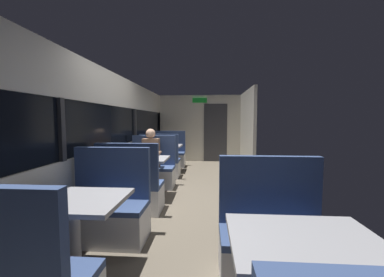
{
  "coord_description": "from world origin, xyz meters",
  "views": [
    {
      "loc": [
        0.31,
        -4.08,
        1.44
      ],
      "look_at": [
        -0.22,
        3.44,
        0.85
      ],
      "focal_mm": 22.06,
      "sensor_mm": 36.0,
      "label": 1
    }
  ],
  "objects_px": {
    "bench_front_aisle_facing_entry": "(273,244)",
    "seated_passenger": "(151,163)",
    "dining_table_near_window": "(74,209)",
    "bench_far_window_facing_entry": "(170,156)",
    "dining_table_mid_window": "(143,163)",
    "bench_mid_window_facing_entry": "(152,172)",
    "bench_mid_window_facing_end": "(131,191)",
    "dining_table_far_window": "(165,149)",
    "bench_near_window_facing_entry": "(108,212)",
    "dining_table_front_aisle": "(306,255)",
    "bench_far_window_facing_end": "(160,164)"
  },
  "relations": [
    {
      "from": "dining_table_near_window",
      "to": "bench_mid_window_facing_end",
      "type": "height_order",
      "value": "bench_mid_window_facing_end"
    },
    {
      "from": "bench_mid_window_facing_entry",
      "to": "seated_passenger",
      "type": "relative_size",
      "value": 0.87
    },
    {
      "from": "bench_near_window_facing_entry",
      "to": "dining_table_mid_window",
      "type": "height_order",
      "value": "bench_near_window_facing_entry"
    },
    {
      "from": "bench_far_window_facing_entry",
      "to": "dining_table_front_aisle",
      "type": "bearing_deg",
      "value": -72.9
    },
    {
      "from": "dining_table_near_window",
      "to": "dining_table_front_aisle",
      "type": "xyz_separation_m",
      "value": [
        1.79,
        -0.6,
        0.0
      ]
    },
    {
      "from": "bench_near_window_facing_entry",
      "to": "dining_table_front_aisle",
      "type": "height_order",
      "value": "bench_near_window_facing_entry"
    },
    {
      "from": "dining_table_front_aisle",
      "to": "seated_passenger",
      "type": "relative_size",
      "value": 0.71
    },
    {
      "from": "dining_table_front_aisle",
      "to": "bench_mid_window_facing_entry",
      "type": "bearing_deg",
      "value": 116.7
    },
    {
      "from": "dining_table_front_aisle",
      "to": "dining_table_mid_window",
      "type": "bearing_deg",
      "value": 122.04
    },
    {
      "from": "bench_far_window_facing_end",
      "to": "seated_passenger",
      "type": "xyz_separation_m",
      "value": [
        0.0,
        -0.93,
        0.21
      ]
    },
    {
      "from": "bench_near_window_facing_entry",
      "to": "bench_far_window_facing_entry",
      "type": "distance_m",
      "value": 4.52
    },
    {
      "from": "dining_table_near_window",
      "to": "bench_far_window_facing_entry",
      "type": "height_order",
      "value": "bench_far_window_facing_entry"
    },
    {
      "from": "bench_front_aisle_facing_entry",
      "to": "seated_passenger",
      "type": "bearing_deg",
      "value": 122.7
    },
    {
      "from": "dining_table_near_window",
      "to": "seated_passenger",
      "type": "bearing_deg",
      "value": 90.0
    },
    {
      "from": "dining_table_mid_window",
      "to": "dining_table_far_window",
      "type": "bearing_deg",
      "value": 90.0
    },
    {
      "from": "dining_table_near_window",
      "to": "bench_far_window_facing_entry",
      "type": "relative_size",
      "value": 0.82
    },
    {
      "from": "bench_front_aisle_facing_entry",
      "to": "bench_mid_window_facing_entry",
      "type": "bearing_deg",
      "value": 122.04
    },
    {
      "from": "bench_front_aisle_facing_entry",
      "to": "seated_passenger",
      "type": "relative_size",
      "value": 0.87
    },
    {
      "from": "dining_table_mid_window",
      "to": "bench_far_window_facing_entry",
      "type": "xyz_separation_m",
      "value": [
        0.0,
        2.96,
        -0.31
      ]
    },
    {
      "from": "bench_mid_window_facing_entry",
      "to": "dining_table_far_window",
      "type": "xyz_separation_m",
      "value": [
        0.0,
        1.56,
        0.31
      ]
    },
    {
      "from": "dining_table_near_window",
      "to": "bench_near_window_facing_entry",
      "type": "bearing_deg",
      "value": 90.0
    },
    {
      "from": "bench_front_aisle_facing_entry",
      "to": "seated_passenger",
      "type": "height_order",
      "value": "seated_passenger"
    },
    {
      "from": "bench_mid_window_facing_end",
      "to": "bench_mid_window_facing_entry",
      "type": "height_order",
      "value": "same"
    },
    {
      "from": "dining_table_far_window",
      "to": "bench_front_aisle_facing_entry",
      "type": "distance_m",
      "value": 4.78
    },
    {
      "from": "bench_mid_window_facing_end",
      "to": "bench_near_window_facing_entry",
      "type": "bearing_deg",
      "value": -90.0
    },
    {
      "from": "bench_near_window_facing_entry",
      "to": "bench_far_window_facing_entry",
      "type": "height_order",
      "value": "same"
    },
    {
      "from": "bench_near_window_facing_entry",
      "to": "bench_mid_window_facing_entry",
      "type": "bearing_deg",
      "value": 90.0
    },
    {
      "from": "bench_mid_window_facing_end",
      "to": "dining_table_far_window",
      "type": "distance_m",
      "value": 2.98
    },
    {
      "from": "seated_passenger",
      "to": "dining_table_mid_window",
      "type": "bearing_deg",
      "value": -90.0
    },
    {
      "from": "bench_near_window_facing_entry",
      "to": "bench_far_window_facing_entry",
      "type": "relative_size",
      "value": 1.0
    },
    {
      "from": "bench_far_window_facing_end",
      "to": "dining_table_front_aisle",
      "type": "relative_size",
      "value": 1.22
    },
    {
      "from": "bench_far_window_facing_entry",
      "to": "bench_front_aisle_facing_entry",
      "type": "xyz_separation_m",
      "value": [
        1.79,
        -5.12,
        0.0
      ]
    },
    {
      "from": "dining_table_near_window",
      "to": "bench_front_aisle_facing_entry",
      "type": "bearing_deg",
      "value": 3.18
    },
    {
      "from": "bench_far_window_facing_entry",
      "to": "dining_table_mid_window",
      "type": "bearing_deg",
      "value": -90.0
    },
    {
      "from": "seated_passenger",
      "to": "dining_table_front_aisle",
      "type": "bearing_deg",
      "value": -62.83
    },
    {
      "from": "bench_mid_window_facing_end",
      "to": "bench_far_window_facing_end",
      "type": "height_order",
      "value": "same"
    },
    {
      "from": "bench_mid_window_facing_end",
      "to": "bench_front_aisle_facing_entry",
      "type": "distance_m",
      "value": 2.31
    },
    {
      "from": "dining_table_near_window",
      "to": "bench_near_window_facing_entry",
      "type": "height_order",
      "value": "bench_near_window_facing_entry"
    },
    {
      "from": "dining_table_mid_window",
      "to": "dining_table_far_window",
      "type": "xyz_separation_m",
      "value": [
        0.0,
        2.26,
        0.0
      ]
    },
    {
      "from": "bench_mid_window_facing_end",
      "to": "dining_table_front_aisle",
      "type": "xyz_separation_m",
      "value": [
        1.79,
        -2.16,
        0.31
      ]
    },
    {
      "from": "bench_near_window_facing_entry",
      "to": "seated_passenger",
      "type": "distance_m",
      "value": 2.2
    },
    {
      "from": "seated_passenger",
      "to": "bench_far_window_facing_entry",
      "type": "bearing_deg",
      "value": 90.0
    },
    {
      "from": "dining_table_mid_window",
      "to": "bench_front_aisle_facing_entry",
      "type": "distance_m",
      "value": 2.82
    },
    {
      "from": "bench_far_window_facing_entry",
      "to": "bench_far_window_facing_end",
      "type": "bearing_deg",
      "value": -90.0
    },
    {
      "from": "dining_table_far_window",
      "to": "dining_table_front_aisle",
      "type": "xyz_separation_m",
      "value": [
        1.79,
        -5.12,
        0.0
      ]
    },
    {
      "from": "bench_mid_window_facing_end",
      "to": "seated_passenger",
      "type": "xyz_separation_m",
      "value": [
        0.0,
        1.33,
        0.21
      ]
    },
    {
      "from": "bench_mid_window_facing_entry",
      "to": "bench_far_window_facing_end",
      "type": "relative_size",
      "value": 1.0
    },
    {
      "from": "bench_near_window_facing_entry",
      "to": "dining_table_front_aisle",
      "type": "distance_m",
      "value": 2.23
    },
    {
      "from": "dining_table_near_window",
      "to": "bench_front_aisle_facing_entry",
      "type": "xyz_separation_m",
      "value": [
        1.79,
        0.1,
        -0.31
      ]
    },
    {
      "from": "bench_mid_window_facing_end",
      "to": "dining_table_far_window",
      "type": "height_order",
      "value": "bench_mid_window_facing_end"
    }
  ]
}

